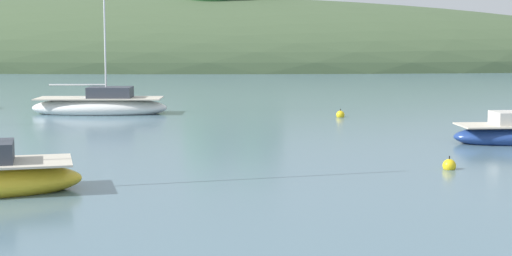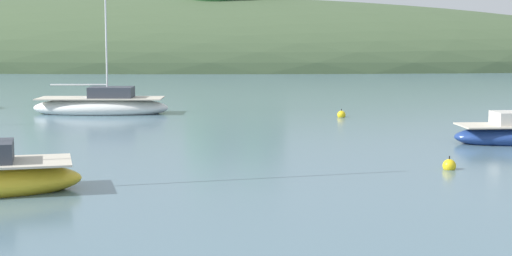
# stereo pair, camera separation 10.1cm
# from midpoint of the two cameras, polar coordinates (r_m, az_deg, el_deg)

# --- Properties ---
(far_shoreline_hill) EXTENTS (150.00, 36.00, 21.80)m
(far_shoreline_hill) POSITION_cam_midpoint_polar(r_m,az_deg,el_deg) (105.91, -11.79, 4.23)
(far_shoreline_hill) COLOR #425638
(far_shoreline_hill) RESTS_ON ground
(sailboat_grey_yawl) EXTENTS (7.43, 2.83, 9.82)m
(sailboat_grey_yawl) POSITION_cam_midpoint_polar(r_m,az_deg,el_deg) (45.49, -10.75, 1.52)
(sailboat_grey_yawl) COLOR white
(sailboat_grey_yawl) RESTS_ON ground
(mooring_buoy_inner) EXTENTS (0.44, 0.44, 0.54)m
(mooring_buoy_inner) POSITION_cam_midpoint_polar(r_m,az_deg,el_deg) (27.53, 13.11, -2.55)
(mooring_buoy_inner) COLOR yellow
(mooring_buoy_inner) RESTS_ON ground
(mooring_buoy_channel) EXTENTS (0.44, 0.44, 0.54)m
(mooring_buoy_channel) POSITION_cam_midpoint_polar(r_m,az_deg,el_deg) (43.20, 5.78, 0.91)
(mooring_buoy_channel) COLOR yellow
(mooring_buoy_channel) RESTS_ON ground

